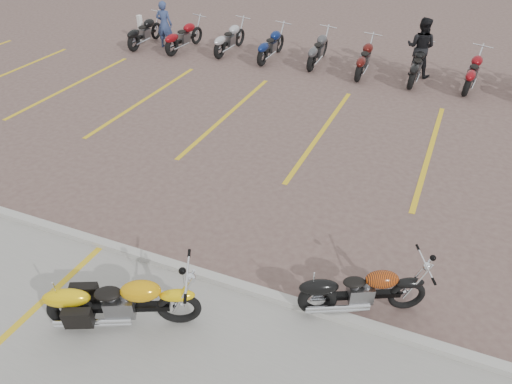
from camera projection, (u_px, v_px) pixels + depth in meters
ground at (262, 216)px, 9.83m from camera, size 100.00×100.00×0.00m
curb at (215, 279)px, 8.27m from camera, size 60.00×0.18×0.12m
parking_stripes at (322, 132)px, 12.89m from camera, size 38.00×5.50×0.01m
yellow_cruiser at (121, 302)px, 7.29m from camera, size 2.10×1.09×0.93m
flame_cruiser at (359, 292)px, 7.54m from camera, size 1.81×1.01×0.81m
person_a at (164, 24)px, 18.31m from camera, size 0.66×0.48×1.68m
person_b at (421, 47)px, 15.77m from camera, size 0.99×0.82×1.85m
bollard at (141, 29)px, 19.05m from camera, size 0.18×0.18×1.00m
bg_bike_row at (339, 54)px, 16.43m from camera, size 15.57×2.02×1.10m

